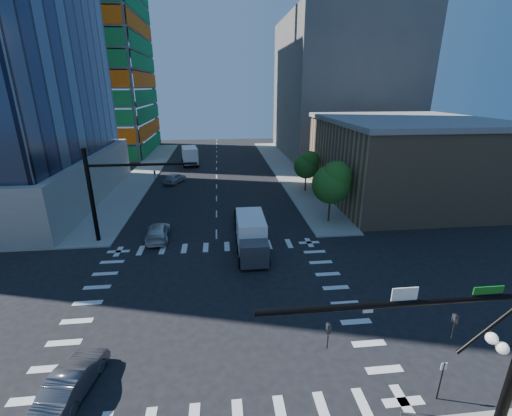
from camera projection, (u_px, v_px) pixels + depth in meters
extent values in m
plane|color=black|center=(216.00, 303.00, 24.01)|extent=(160.00, 160.00, 0.00)
cube|color=silver|center=(216.00, 303.00, 24.01)|extent=(20.00, 20.00, 0.01)
cube|color=gray|center=(285.00, 169.00, 62.73)|extent=(5.00, 60.00, 0.15)
cube|color=gray|center=(145.00, 173.00, 60.19)|extent=(5.00, 60.00, 0.15)
cube|color=#18883F|center=(142.00, 36.00, 72.38)|extent=(0.12, 24.00, 49.00)
cube|color=orange|center=(52.00, 25.00, 59.30)|extent=(24.00, 0.12, 49.00)
cube|color=#967957|center=(404.00, 161.00, 45.48)|extent=(20.00, 22.00, 10.00)
cube|color=slate|center=(410.00, 120.00, 43.71)|extent=(20.50, 22.50, 0.60)
cube|color=#615A57|center=(340.00, 88.00, 73.59)|extent=(24.00, 30.00, 28.00)
cylinder|color=black|center=(403.00, 303.00, 11.37)|extent=(10.00, 0.24, 0.24)
cylinder|color=black|center=(495.00, 323.00, 12.10)|extent=(2.50, 0.14, 2.50)
imported|color=black|center=(453.00, 326.00, 11.94)|extent=(0.16, 0.20, 1.00)
imported|color=black|center=(328.00, 336.00, 11.49)|extent=(0.16, 0.20, 1.00)
cube|color=white|center=(405.00, 294.00, 11.25)|extent=(0.90, 0.04, 0.50)
cube|color=#0E6216|center=(489.00, 290.00, 11.57)|extent=(1.10, 0.04, 0.28)
cylinder|color=black|center=(508.00, 346.00, 12.55)|extent=(1.20, 0.08, 0.08)
sphere|color=white|center=(492.00, 338.00, 12.67)|extent=(0.44, 0.44, 0.44)
sphere|color=white|center=(502.00, 348.00, 12.20)|extent=(0.44, 0.44, 0.44)
cylinder|color=black|center=(91.00, 196.00, 32.06)|extent=(0.40, 0.40, 9.00)
cylinder|color=black|center=(143.00, 165.00, 31.60)|extent=(10.00, 0.24, 0.24)
imported|color=black|center=(155.00, 176.00, 32.07)|extent=(0.16, 0.20, 1.00)
cylinder|color=#382316|center=(329.00, 211.00, 37.96)|extent=(0.20, 0.20, 2.27)
sphere|color=#1D5115|center=(331.00, 185.00, 36.93)|extent=(4.16, 4.16, 4.16)
sphere|color=#347C29|center=(336.00, 176.00, 36.36)|extent=(3.25, 3.25, 3.25)
cylinder|color=#382316|center=(305.00, 184.00, 49.29)|extent=(0.20, 0.20, 1.92)
sphere|color=#1D5115|center=(306.00, 166.00, 48.42)|extent=(3.52, 3.52, 3.52)
sphere|color=#347C29|center=(310.00, 161.00, 47.90)|extent=(2.75, 2.75, 2.75)
cylinder|color=black|center=(440.00, 381.00, 16.30)|extent=(0.06, 0.06, 2.20)
cube|color=silver|center=(444.00, 366.00, 16.00)|extent=(0.30, 0.03, 0.40)
imported|color=black|center=(246.00, 218.00, 37.47)|extent=(2.67, 5.54, 1.52)
imported|color=silver|center=(158.00, 232.00, 33.95)|extent=(2.42, 5.30, 1.50)
imported|color=#B8BCC0|center=(175.00, 178.00, 53.77)|extent=(3.60, 5.04, 1.59)
imported|color=#545358|center=(73.00, 379.00, 16.85)|extent=(2.31, 4.66, 1.47)
cube|color=white|center=(252.00, 235.00, 30.38)|extent=(2.51, 5.15, 2.67)
cube|color=#3E3F45|center=(252.00, 241.00, 30.61)|extent=(2.38, 1.87, 1.95)
cube|color=white|center=(189.00, 154.00, 66.14)|extent=(3.46, 5.86, 2.87)
cube|color=#3E3F45|center=(190.00, 157.00, 66.38)|extent=(2.81, 2.35, 2.10)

